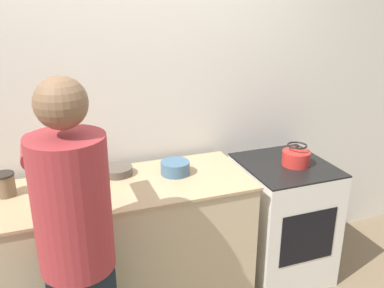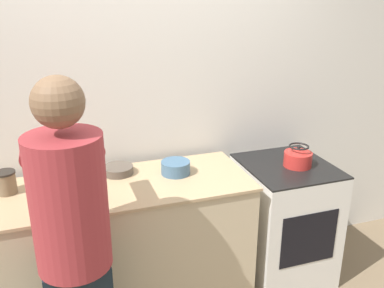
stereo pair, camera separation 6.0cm
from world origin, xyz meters
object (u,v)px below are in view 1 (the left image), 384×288
oven (282,219)px  cutting_board (74,193)px  canister_jar (5,184)px  person (76,240)px  knife (71,192)px  bowl_prep (117,171)px  kettle (296,156)px

oven → cutting_board: bearing=-178.9°
cutting_board → canister_jar: (-0.37, 0.12, 0.06)m
person → canister_jar: bearing=117.2°
person → knife: bearing=86.9°
cutting_board → person: bearing=-94.5°
oven → knife: knife is taller
oven → bowl_prep: 1.28m
kettle → canister_jar: 1.88m
knife → kettle: (1.52, 0.01, 0.01)m
kettle → oven: bearing=147.6°
kettle → bowl_prep: size_ratio=0.99×
oven → person: bearing=-160.1°
kettle → canister_jar: (-1.88, 0.13, 0.04)m
knife → kettle: size_ratio=1.17×
cutting_board → knife: size_ratio=1.27×
cutting_board → knife: (-0.01, -0.01, 0.01)m
oven → bowl_prep: bowl_prep is taller
canister_jar → person: bearing=-62.8°
person → kettle: (1.55, 0.51, 0.01)m
person → kettle: person is taller
cutting_board → bowl_prep: size_ratio=1.49×
person → bowl_prep: (0.34, 0.70, 0.01)m
oven → kettle: (0.05, -0.03, 0.50)m
cutting_board → kettle: 1.51m
oven → person: person is taller
canister_jar → oven: bearing=-3.0°
person → bowl_prep: 0.78m
knife → canister_jar: 0.38m
cutting_board → oven: bearing=1.1°
person → kettle: 1.63m
oven → kettle: size_ratio=4.55×
person → canister_jar: (-0.33, 0.64, 0.06)m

